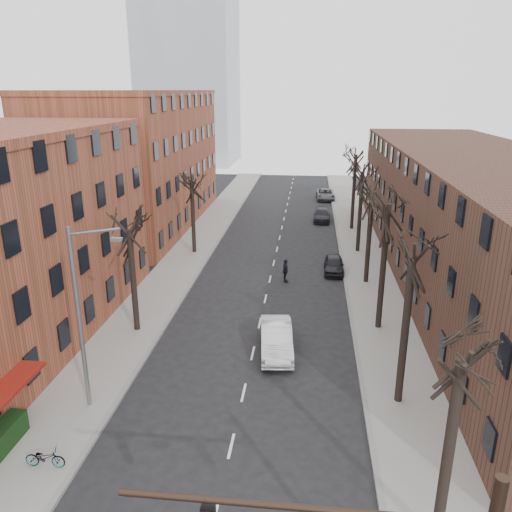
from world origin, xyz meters
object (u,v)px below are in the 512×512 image
(silver_sedan, at_px, (276,339))
(parked_car_mid, at_px, (322,215))
(parked_car_near, at_px, (334,264))
(bicycle, at_px, (45,457))

(silver_sedan, bearing_deg, parked_car_mid, 78.09)
(parked_car_mid, bearing_deg, parked_car_near, -85.67)
(parked_car_mid, relative_size, bicycle, 2.84)
(silver_sedan, bearing_deg, parked_car_near, 68.34)
(silver_sedan, relative_size, bicycle, 3.11)
(silver_sedan, height_order, bicycle, silver_sedan)
(parked_car_mid, distance_m, bicycle, 43.32)
(parked_car_mid, bearing_deg, silver_sedan, -93.76)
(parked_car_mid, height_order, bicycle, parked_car_mid)
(silver_sedan, relative_size, parked_car_mid, 1.09)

